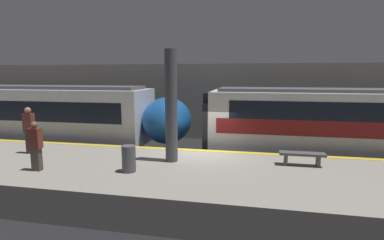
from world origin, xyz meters
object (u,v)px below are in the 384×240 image
(support_pillar_near, at_px, (171,106))
(person_walking, at_px, (36,145))
(person_waiting, at_px, (29,129))
(platform_bench, at_px, (302,156))
(trash_bin, at_px, (129,159))
(train_modern, at_px, (22,116))

(support_pillar_near, xyz_separation_m, person_walking, (-3.97, -1.91, -1.13))
(person_waiting, distance_m, platform_bench, 10.23)
(support_pillar_near, height_order, trash_bin, support_pillar_near)
(person_walking, bearing_deg, trash_bin, 9.27)
(support_pillar_near, height_order, person_walking, support_pillar_near)
(person_walking, distance_m, platform_bench, 8.78)
(support_pillar_near, bearing_deg, trash_bin, -125.44)
(person_walking, height_order, trash_bin, person_walking)
(support_pillar_near, distance_m, person_walking, 4.55)
(support_pillar_near, relative_size, trash_bin, 4.63)
(train_modern, bearing_deg, platform_bench, -14.80)
(trash_bin, bearing_deg, person_walking, -170.73)
(train_modern, height_order, person_waiting, train_modern)
(train_modern, bearing_deg, person_waiting, -46.57)
(support_pillar_near, xyz_separation_m, trash_bin, (-1.02, -1.43, -1.54))
(person_walking, xyz_separation_m, platform_bench, (8.46, 2.28, -0.50))
(trash_bin, bearing_deg, train_modern, 147.43)
(train_modern, xyz_separation_m, trash_bin, (8.68, -5.54, -0.34))
(support_pillar_near, xyz_separation_m, person_waiting, (-5.71, -0.09, -0.99))
(person_waiting, xyz_separation_m, trash_bin, (4.70, -1.34, -0.55))
(support_pillar_near, xyz_separation_m, train_modern, (-9.70, 4.11, -1.20))
(train_modern, relative_size, trash_bin, 21.58)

